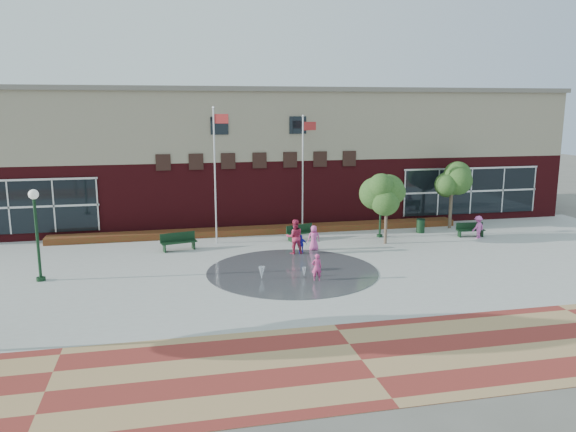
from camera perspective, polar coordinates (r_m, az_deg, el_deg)
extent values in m
plane|color=#666056|center=(24.89, 1.99, -7.63)|extent=(120.00, 120.00, 0.00)
cube|color=#A8A8A0|center=(28.60, 0.00, -5.11)|extent=(46.00, 18.00, 0.01)
cube|color=maroon|center=(18.68, 7.49, -14.32)|extent=(46.00, 6.00, 0.01)
cylinder|color=#383A3D|center=(27.66, 0.45, -5.68)|extent=(8.40, 8.40, 0.01)
cube|color=#4D0E13|center=(41.15, -4.04, 3.07)|extent=(44.00, 10.00, 4.50)
cube|color=gray|center=(40.77, -4.13, 9.34)|extent=(44.00, 10.00, 4.50)
cube|color=slate|center=(40.76, -4.18, 12.58)|extent=(44.40, 10.40, 0.30)
cube|color=black|center=(36.93, -26.49, 0.78)|extent=(10.00, 0.12, 3.19)
cube|color=black|center=(41.44, 18.05, 2.41)|extent=(10.00, 0.12, 3.19)
cube|color=black|center=(35.48, -6.99, 9.10)|extent=(1.10, 0.10, 1.10)
cube|color=black|center=(36.30, 1.00, 9.22)|extent=(1.10, 0.10, 1.10)
cube|color=maroon|center=(35.82, -2.61, -1.79)|extent=(26.00, 1.20, 0.40)
cylinder|color=silver|center=(32.83, -7.42, 3.91)|extent=(0.10, 0.10, 7.86)
sphere|color=silver|center=(32.58, -7.60, 10.87)|extent=(0.15, 0.15, 0.15)
cube|color=#AA2827|center=(32.47, -6.83, 9.78)|extent=(0.82, 0.32, 0.53)
cylinder|color=silver|center=(35.11, 1.50, 4.04)|extent=(0.09, 0.09, 7.34)
sphere|color=silver|center=(34.84, 1.53, 10.12)|extent=(0.15, 0.15, 0.15)
cube|color=#AA2827|center=(34.99, 2.19, 9.12)|extent=(0.85, 0.08, 0.52)
cylinder|color=black|center=(28.17, -24.09, -2.29)|extent=(0.14, 0.14, 3.88)
cylinder|color=black|center=(28.63, -23.80, -5.89)|extent=(0.41, 0.41, 0.18)
sphere|color=white|center=(27.79, -24.44, 2.02)|extent=(0.46, 0.46, 0.46)
cylinder|color=black|center=(34.92, 9.37, 0.69)|extent=(0.12, 0.12, 3.53)
cylinder|color=black|center=(35.26, 9.29, -2.00)|extent=(0.37, 0.37, 0.17)
sphere|color=white|center=(34.62, 9.48, 3.87)|extent=(0.42, 0.42, 0.42)
cube|color=black|center=(32.04, -11.03, -2.62)|extent=(2.07, 1.01, 0.07)
cube|color=black|center=(32.21, -11.16, -2.09)|extent=(1.95, 0.53, 0.50)
cube|color=black|center=(33.91, 1.36, -1.72)|extent=(1.92, 1.12, 0.06)
cube|color=black|center=(34.04, 1.15, -1.26)|extent=(1.76, 0.69, 0.46)
cube|color=black|center=(36.59, 18.06, -1.37)|extent=(1.77, 0.65, 0.06)
cube|color=black|center=(36.73, 17.95, -0.96)|extent=(1.72, 0.22, 0.43)
cylinder|color=black|center=(36.86, 13.32, -1.02)|extent=(0.52, 0.52, 0.87)
cylinder|color=black|center=(36.77, 13.35, -0.33)|extent=(0.56, 0.56, 0.05)
cylinder|color=#4F3E31|center=(33.33, 9.91, -0.69)|extent=(0.17, 0.17, 2.54)
cylinder|color=#4F3E31|center=(38.53, 16.18, 0.65)|extent=(0.22, 0.22, 2.57)
cone|color=white|center=(26.43, -2.68, -6.50)|extent=(0.31, 0.31, 0.60)
cone|color=white|center=(26.78, 1.65, -6.26)|extent=(0.21, 0.21, 0.46)
imported|color=#CD3D7D|center=(26.10, 2.94, -5.24)|extent=(0.49, 0.34, 1.30)
imported|color=#CA2F55|center=(30.68, 0.68, -2.13)|extent=(0.96, 0.76, 1.93)
imported|color=#E152A2|center=(31.53, 2.64, -2.25)|extent=(0.72, 0.49, 1.43)
imported|color=#2321C3|center=(30.82, 1.36, -2.90)|extent=(0.67, 0.39, 1.07)
imported|color=#E55BBE|center=(36.23, 18.75, -1.09)|extent=(1.04, 0.81, 1.41)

